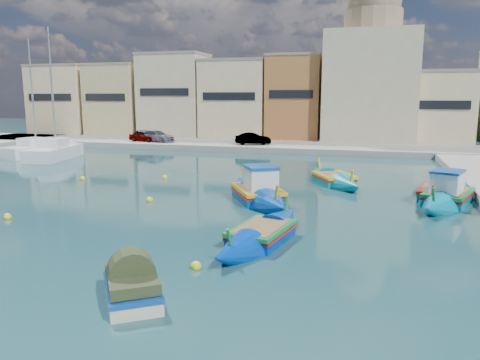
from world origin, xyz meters
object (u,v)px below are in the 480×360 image
at_px(luzzu_turquoise_cabin, 448,197).
at_px(yacht_midnorth, 48,150).
at_px(luzzu_blue_south, 261,236).
at_px(luzzu_cyan_mid, 436,195).
at_px(church_block, 371,71).
at_px(yacht_north, 64,151).
at_px(tender_near, 132,287).
at_px(luzzu_blue_cabin, 258,194).
at_px(luzzu_green, 334,180).

xyz_separation_m(luzzu_turquoise_cabin, yacht_midnorth, (-34.29, 12.24, 0.12)).
bearing_deg(luzzu_turquoise_cabin, luzzu_blue_south, -131.71).
height_order(luzzu_turquoise_cabin, luzzu_cyan_mid, luzzu_turquoise_cabin).
distance_m(church_block, luzzu_cyan_mid, 30.70).
bearing_deg(yacht_north, church_block, 34.78).
bearing_deg(tender_near, church_block, 82.64).
bearing_deg(luzzu_cyan_mid, luzzu_blue_cabin, -161.31).
relative_size(luzzu_blue_south, yacht_north, 0.64).
height_order(tender_near, yacht_north, yacht_north).
height_order(church_block, yacht_north, church_block).
bearing_deg(yacht_midnorth, yacht_north, -20.11).
distance_m(luzzu_blue_south, yacht_midnorth, 33.78).
relative_size(luzzu_cyan_mid, tender_near, 2.59).
height_order(luzzu_blue_south, yacht_midnorth, yacht_midnorth).
distance_m(luzzu_turquoise_cabin, yacht_north, 33.77).
bearing_deg(tender_near, luzzu_green, 78.16).
height_order(luzzu_blue_south, tender_near, luzzu_blue_south).
relative_size(luzzu_green, yacht_midnorth, 0.64).
height_order(luzzu_turquoise_cabin, luzzu_blue_south, luzzu_turquoise_cabin).
distance_m(church_block, luzzu_green, 27.59).
height_order(luzzu_blue_cabin, tender_near, luzzu_blue_cabin).
xyz_separation_m(luzzu_turquoise_cabin, tender_near, (-10.35, -15.29, 0.05)).
relative_size(luzzu_cyan_mid, luzzu_green, 1.03).
bearing_deg(church_block, luzzu_green, -94.00).
bearing_deg(luzzu_green, luzzu_blue_south, -97.73).
distance_m(church_block, luzzu_blue_south, 40.39).
bearing_deg(yacht_north, luzzu_turquoise_cabin, -19.61).
height_order(luzzu_green, yacht_north, yacht_north).
bearing_deg(yacht_midnorth, luzzu_blue_south, -39.10).
height_order(luzzu_cyan_mid, yacht_midnorth, yacht_midnorth).
relative_size(luzzu_cyan_mid, luzzu_blue_south, 0.96).
xyz_separation_m(yacht_north, yacht_midnorth, (-2.48, 0.91, -0.03)).
bearing_deg(luzzu_green, luzzu_blue_cabin, -119.82).
distance_m(luzzu_blue_cabin, yacht_midnorth, 28.37).
bearing_deg(church_block, luzzu_cyan_mid, -82.21).
distance_m(luzzu_turquoise_cabin, luzzu_cyan_mid, 1.11).
xyz_separation_m(tender_near, yacht_midnorth, (-23.94, 27.54, 0.06)).
xyz_separation_m(luzzu_blue_south, yacht_north, (-23.73, 20.40, 0.26)).
distance_m(luzzu_cyan_mid, yacht_midnorth, 35.66).
xyz_separation_m(luzzu_cyan_mid, yacht_north, (-31.36, 10.33, 0.26)).
xyz_separation_m(luzzu_green, luzzu_blue_south, (-1.78, -13.09, -0.02)).
xyz_separation_m(luzzu_blue_cabin, yacht_north, (-21.95, 13.51, 0.12)).
bearing_deg(luzzu_cyan_mid, yacht_midnorth, 161.63).
relative_size(church_block, yacht_midnorth, 1.64).
height_order(luzzu_blue_cabin, luzzu_blue_south, luzzu_blue_cabin).
bearing_deg(church_block, luzzu_blue_cabin, -99.43).
xyz_separation_m(church_block, luzzu_cyan_mid, (4.01, -29.32, -8.18)).
bearing_deg(tender_near, luzzu_cyan_mid, 58.72).
bearing_deg(luzzu_blue_cabin, luzzu_cyan_mid, 18.69).
relative_size(luzzu_blue_south, tender_near, 2.69).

